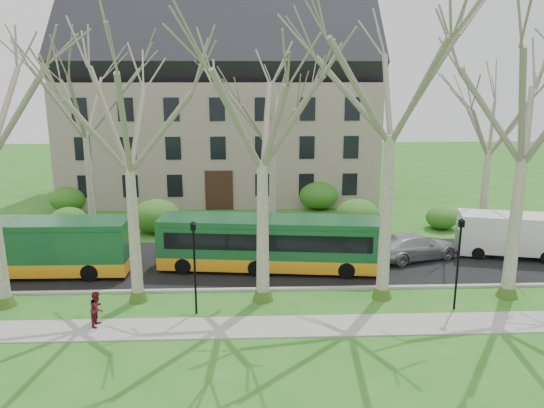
{
  "coord_description": "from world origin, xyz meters",
  "views": [
    {
      "loc": [
        -3.43,
        -23.5,
        10.74
      ],
      "look_at": [
        -2.37,
        3.0,
        4.15
      ],
      "focal_mm": 35.0,
      "sensor_mm": 36.0,
      "label": 1
    }
  ],
  "objects_px": {
    "van_a": "(509,235)",
    "sedan": "(415,246)",
    "bus_follow": "(269,243)",
    "bus_lead": "(13,247)",
    "pedestrian_b": "(97,308)"
  },
  "relations": [
    {
      "from": "van_a",
      "to": "sedan",
      "type": "bearing_deg",
      "value": -164.38
    },
    {
      "from": "bus_follow",
      "to": "sedan",
      "type": "relative_size",
      "value": 2.31
    },
    {
      "from": "sedan",
      "to": "van_a",
      "type": "height_order",
      "value": "van_a"
    },
    {
      "from": "bus_lead",
      "to": "van_a",
      "type": "xyz_separation_m",
      "value": [
        28.22,
        1.8,
        -0.28
      ]
    },
    {
      "from": "bus_lead",
      "to": "sedan",
      "type": "relative_size",
      "value": 2.38
    },
    {
      "from": "sedan",
      "to": "pedestrian_b",
      "type": "bearing_deg",
      "value": 97.26
    },
    {
      "from": "bus_follow",
      "to": "sedan",
      "type": "bearing_deg",
      "value": 15.25
    },
    {
      "from": "bus_follow",
      "to": "van_a",
      "type": "bearing_deg",
      "value": 12.72
    },
    {
      "from": "bus_lead",
      "to": "pedestrian_b",
      "type": "height_order",
      "value": "bus_lead"
    },
    {
      "from": "van_a",
      "to": "pedestrian_b",
      "type": "bearing_deg",
      "value": -146.56
    },
    {
      "from": "bus_follow",
      "to": "van_a",
      "type": "xyz_separation_m",
      "value": [
        14.39,
        1.58,
        -0.24
      ]
    },
    {
      "from": "bus_lead",
      "to": "bus_follow",
      "type": "relative_size",
      "value": 1.03
    },
    {
      "from": "bus_lead",
      "to": "pedestrian_b",
      "type": "bearing_deg",
      "value": -45.14
    },
    {
      "from": "van_a",
      "to": "pedestrian_b",
      "type": "height_order",
      "value": "van_a"
    },
    {
      "from": "sedan",
      "to": "van_a",
      "type": "xyz_separation_m",
      "value": [
        5.74,
        0.24,
        0.52
      ]
    }
  ]
}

